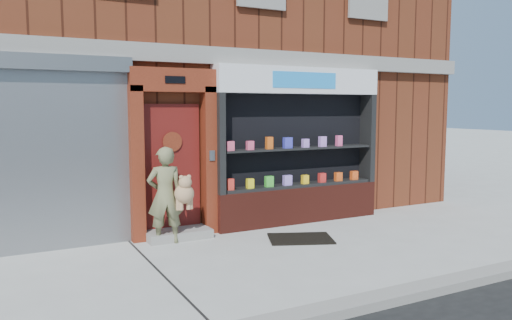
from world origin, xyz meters
TOP-DOWN VIEW (x-y plane):
  - ground at (0.00, 0.00)m, footprint 80.00×80.00m
  - curb at (0.00, -2.15)m, footprint 60.00×0.30m
  - building at (-0.00, 5.99)m, footprint 12.00×8.16m
  - shutter_bay at (-3.00, 1.93)m, footprint 3.10×0.30m
  - red_door_bay at (-0.75, 1.86)m, footprint 1.52×0.58m
  - pharmacy_bay at (1.75, 1.81)m, footprint 3.50×0.41m
  - woman at (-0.99, 1.48)m, footprint 0.77×0.52m
  - doormat at (1.08, 0.67)m, footprint 1.27×1.10m

SIDE VIEW (x-z plane):
  - ground at x=0.00m, z-range 0.00..0.00m
  - doormat at x=1.08m, z-range 0.00..0.03m
  - curb at x=0.00m, z-range 0.00..0.12m
  - woman at x=-0.99m, z-range 0.01..1.61m
  - pharmacy_bay at x=1.75m, z-range -0.13..2.87m
  - red_door_bay at x=-0.75m, z-range 0.01..2.91m
  - shutter_bay at x=-3.00m, z-range 0.20..3.24m
  - building at x=0.00m, z-range 0.00..8.00m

